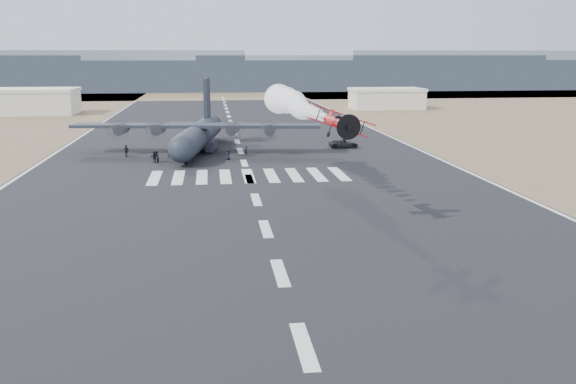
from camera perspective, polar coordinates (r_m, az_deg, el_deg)
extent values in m
plane|color=black|center=(35.78, 1.44, -13.52)|extent=(500.00, 500.00, 0.00)
cube|color=brown|center=(262.40, -5.94, 8.72)|extent=(500.00, 80.00, 0.00)
cube|color=slate|center=(298.13, -18.89, 10.18)|extent=(150.00, 50.00, 17.00)
cube|color=slate|center=(292.07, -6.09, 10.33)|extent=(150.00, 50.00, 13.00)
cube|color=slate|center=(300.22, 6.63, 10.56)|extent=(150.00, 50.00, 15.00)
cube|color=slate|center=(321.57, 18.16, 10.33)|extent=(150.00, 50.00, 17.00)
cube|color=beige|center=(183.52, -22.02, 7.38)|extent=(24.00, 14.00, 6.00)
cube|color=silver|center=(183.33, -22.10, 8.41)|extent=(24.50, 14.50, 0.80)
cube|color=beige|center=(189.28, 8.73, 8.12)|extent=(20.00, 12.00, 5.20)
cube|color=silver|center=(189.11, 8.76, 8.99)|extent=(20.50, 12.50, 0.80)
cylinder|color=red|center=(57.74, 4.43, 6.14)|extent=(1.29, 5.05, 0.90)
sphere|color=black|center=(57.89, 4.38, 6.50)|extent=(0.70, 0.70, 0.70)
cylinder|color=black|center=(55.44, 5.11, 5.88)|extent=(1.04, 0.68, 1.00)
cylinder|color=black|center=(55.11, 5.21, 5.84)|extent=(2.20, 0.20, 2.20)
cube|color=red|center=(57.39, 4.54, 5.75)|extent=(5.78, 1.45, 2.01)
cube|color=red|center=(56.98, 4.64, 6.91)|extent=(5.97, 1.46, 2.07)
cube|color=red|center=(59.89, 3.84, 6.84)|extent=(0.17, 0.90, 1.00)
cube|color=red|center=(59.94, 3.83, 6.37)|extent=(2.05, 0.86, 0.08)
cylinder|color=black|center=(56.90, 3.85, 4.84)|extent=(0.15, 0.45, 0.44)
cylinder|color=black|center=(57.34, 5.40, 4.87)|extent=(0.15, 0.45, 0.44)
sphere|color=white|center=(60.13, 3.78, 6.39)|extent=(0.70, 0.70, 0.70)
sphere|color=white|center=(62.44, 3.20, 6.63)|extent=(0.99, 0.99, 0.99)
sphere|color=white|center=(64.75, 2.66, 6.86)|extent=(1.28, 1.28, 1.28)
sphere|color=white|center=(67.06, 2.16, 7.08)|extent=(1.57, 1.57, 1.57)
sphere|color=white|center=(69.39, 1.69, 7.28)|extent=(1.86, 1.86, 1.86)
sphere|color=white|center=(71.72, 1.26, 7.46)|extent=(2.15, 2.15, 2.15)
sphere|color=white|center=(74.05, 0.85, 7.63)|extent=(2.45, 2.45, 2.45)
sphere|color=white|center=(76.38, 0.46, 7.80)|extent=(2.74, 2.74, 2.74)
sphere|color=white|center=(78.73, 0.10, 7.95)|extent=(3.03, 3.03, 3.03)
sphere|color=white|center=(81.07, -0.25, 8.09)|extent=(3.32, 3.32, 3.32)
sphere|color=white|center=(83.42, -0.57, 8.23)|extent=(3.61, 3.61, 3.61)
sphere|color=white|center=(85.77, -0.88, 8.36)|extent=(3.90, 3.90, 3.90)
cylinder|color=black|center=(104.18, -8.06, 4.90)|extent=(7.73, 27.75, 3.92)
sphere|color=black|center=(90.77, -9.42, 3.80)|extent=(3.92, 3.92, 3.92)
cone|color=black|center=(117.67, -7.01, 5.75)|extent=(4.71, 6.38, 3.92)
cube|color=black|center=(103.00, -8.18, 5.86)|extent=(39.44, 9.57, 0.49)
cylinder|color=black|center=(105.12, -14.59, 5.45)|extent=(2.27, 3.94, 1.77)
cylinder|color=#3F3F44|center=(103.24, -14.88, 5.32)|extent=(3.31, 0.51, 3.34)
cylinder|color=black|center=(103.69, -11.44, 5.51)|extent=(2.27, 3.94, 1.77)
cylinder|color=#3F3F44|center=(101.78, -11.68, 5.38)|extent=(3.31, 0.51, 3.34)
cylinder|color=black|center=(101.79, -4.93, 5.59)|extent=(2.27, 3.94, 1.77)
cylinder|color=#3F3F44|center=(99.85, -5.05, 5.46)|extent=(3.31, 0.51, 3.34)
cylinder|color=black|center=(101.34, -1.60, 5.60)|extent=(2.27, 3.94, 1.77)
cylinder|color=#3F3F44|center=(99.40, -1.65, 5.47)|extent=(3.31, 0.51, 3.34)
cube|color=black|center=(115.29, -7.21, 8.07)|extent=(1.20, 4.45, 7.85)
cube|color=black|center=(116.13, -7.12, 6.06)|extent=(14.01, 4.83, 0.34)
cube|color=black|center=(105.69, -9.12, 4.17)|extent=(1.99, 5.99, 1.57)
cylinder|color=black|center=(105.77, -9.11, 3.88)|extent=(0.64, 1.14, 1.08)
cube|color=black|center=(105.01, -6.79, 4.18)|extent=(1.99, 5.99, 1.57)
cylinder|color=black|center=(105.09, -6.78, 3.89)|extent=(0.64, 1.14, 1.08)
cylinder|color=black|center=(93.95, -9.06, 2.79)|extent=(0.51, 0.93, 0.88)
imported|color=black|center=(108.85, 4.96, 4.30)|extent=(5.05, 2.50, 1.38)
imported|color=black|center=(100.03, -3.75, 3.68)|extent=(0.69, 0.73, 1.58)
imported|color=black|center=(100.30, -10.55, 3.54)|extent=(0.90, 0.68, 1.64)
imported|color=black|center=(94.97, -9.66, 3.15)|extent=(1.10, 1.27, 1.81)
imported|color=black|center=(102.00, -14.18, 3.58)|extent=(1.20, 1.12, 1.86)
imported|color=black|center=(96.42, -5.35, 3.35)|extent=(0.94, 0.82, 1.63)
imported|color=black|center=(95.77, -11.80, 3.09)|extent=(1.35, 1.49, 1.64)
imported|color=black|center=(97.79, -9.41, 3.39)|extent=(0.81, 0.80, 1.71)
imported|color=black|center=(95.29, -11.60, 3.07)|extent=(0.71, 0.93, 1.70)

